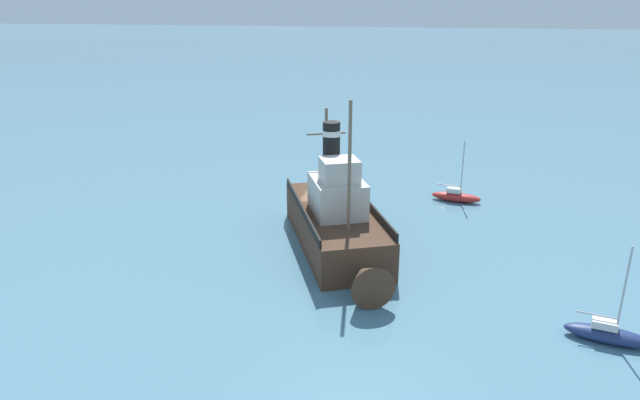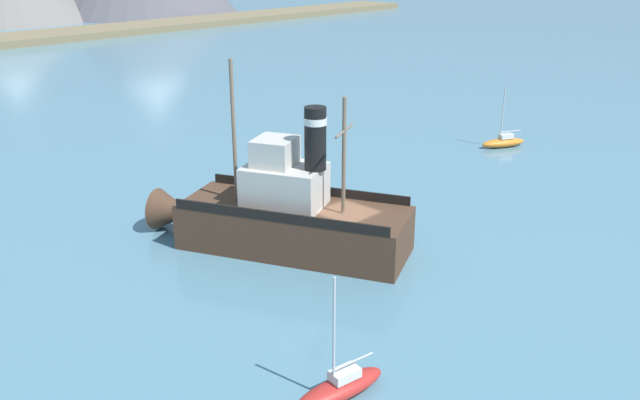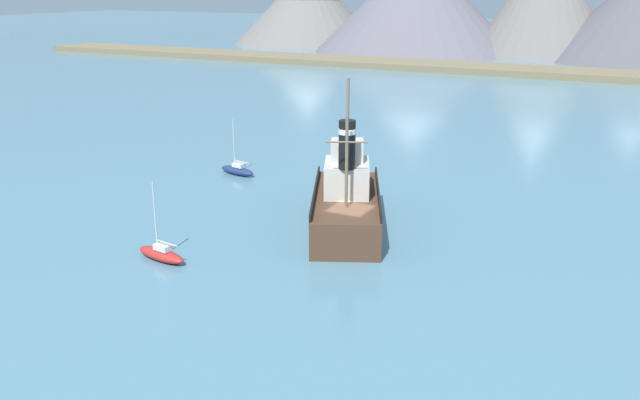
% 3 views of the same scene
% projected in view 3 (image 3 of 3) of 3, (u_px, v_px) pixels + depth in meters
% --- Properties ---
extents(ground_plane, '(600.00, 600.00, 0.00)m').
position_uv_depth(ground_plane, '(350.00, 243.00, 44.12)').
color(ground_plane, teal).
extents(mountain_ridge, '(183.23, 57.20, 26.27)m').
position_uv_depth(mountain_ridge, '(573.00, 4.00, 151.36)').
color(mountain_ridge, slate).
rests_on(mountain_ridge, ground).
extents(shoreline_strip, '(240.00, 12.00, 1.20)m').
position_uv_depth(shoreline_strip, '(558.00, 73.00, 123.44)').
color(shoreline_strip, '#7A6B4C').
rests_on(shoreline_strip, ground).
extents(old_tugboat, '(8.87, 14.54, 9.90)m').
position_uv_depth(old_tugboat, '(347.00, 200.00, 46.87)').
color(old_tugboat, '#4C3323').
rests_on(old_tugboat, ground).
extents(sailboat_red, '(3.93, 1.74, 4.90)m').
position_uv_depth(sailboat_red, '(161.00, 254.00, 41.33)').
color(sailboat_red, '#B22823').
rests_on(sailboat_red, ground).
extents(sailboat_navy, '(3.95, 1.88, 4.90)m').
position_uv_depth(sailboat_navy, '(237.00, 170.00, 59.87)').
color(sailboat_navy, navy).
rests_on(sailboat_navy, ground).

